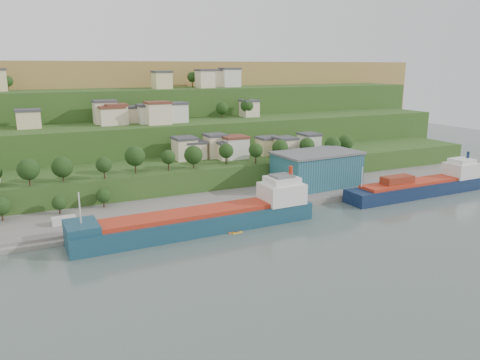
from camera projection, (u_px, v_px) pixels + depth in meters
ground at (252, 233)px, 130.95m from camera, size 500.00×500.00×0.00m
quay at (267, 200)px, 163.87m from camera, size 220.00×26.00×4.00m
pebble_beach at (36, 238)px, 127.23m from camera, size 40.00×18.00×2.40m
hillside at (124, 144)px, 278.83m from camera, size 360.00×211.22×96.00m
cargo_ship_near at (206, 220)px, 132.76m from camera, size 70.84×12.89×18.15m
cargo_ship_far at (422, 188)px, 169.92m from camera, size 59.37×10.63×16.10m
warehouse at (316, 169)px, 173.92m from camera, size 32.04×20.74×12.80m
caravan at (64, 222)px, 132.31m from camera, size 6.46×2.78×2.99m
dinghy at (76, 229)px, 129.81m from camera, size 4.49×2.53×0.85m
kayak_orange at (233, 232)px, 131.42m from camera, size 2.96×1.45×0.74m
kayak_yellow at (238, 232)px, 131.06m from camera, size 3.23×0.82×0.80m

